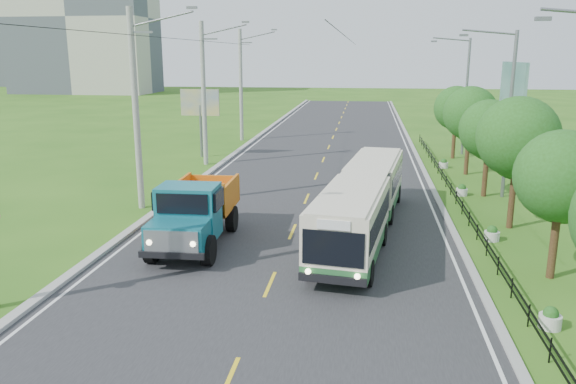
% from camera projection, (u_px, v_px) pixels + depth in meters
% --- Properties ---
extents(ground, '(240.00, 240.00, 0.00)m').
position_uv_depth(ground, '(270.00, 285.00, 19.41)').
color(ground, '#2D5F16').
rests_on(ground, ground).
extents(road, '(14.00, 120.00, 0.02)m').
position_uv_depth(road, '(319.00, 170.00, 38.65)').
color(road, '#28282B').
rests_on(road, ground).
extents(curb_left, '(0.40, 120.00, 0.15)m').
position_uv_depth(curb_left, '(217.00, 166.00, 39.60)').
color(curb_left, '#9E9E99').
rests_on(curb_left, ground).
extents(curb_right, '(0.30, 120.00, 0.10)m').
position_uv_depth(curb_right, '(425.00, 172.00, 37.68)').
color(curb_right, '#9E9E99').
rests_on(curb_right, ground).
extents(edge_line_left, '(0.12, 120.00, 0.00)m').
position_uv_depth(edge_line_left, '(225.00, 167.00, 39.53)').
color(edge_line_left, silver).
rests_on(edge_line_left, road).
extents(edge_line_right, '(0.12, 120.00, 0.00)m').
position_uv_depth(edge_line_right, '(417.00, 173.00, 37.75)').
color(edge_line_right, silver).
rests_on(edge_line_right, road).
extents(centre_dash, '(0.12, 2.20, 0.00)m').
position_uv_depth(centre_dash, '(270.00, 284.00, 19.40)').
color(centre_dash, yellow).
rests_on(centre_dash, road).
extents(railing_right, '(0.04, 40.00, 0.60)m').
position_uv_depth(railing_right, '(451.00, 190.00, 31.73)').
color(railing_right, black).
rests_on(railing_right, ground).
extents(pole_near, '(3.51, 0.32, 10.00)m').
position_uv_depth(pole_near, '(136.00, 109.00, 27.96)').
color(pole_near, gray).
rests_on(pole_near, ground).
extents(pole_mid, '(3.51, 0.32, 10.00)m').
position_uv_depth(pole_mid, '(204.00, 93.00, 39.51)').
color(pole_mid, gray).
rests_on(pole_mid, ground).
extents(pole_far, '(3.51, 0.32, 10.00)m').
position_uv_depth(pole_far, '(241.00, 85.00, 51.05)').
color(pole_far, gray).
rests_on(pole_far, ground).
extents(tree_second, '(3.18, 3.26, 5.30)m').
position_uv_depth(tree_second, '(561.00, 181.00, 19.31)').
color(tree_second, '#382314').
rests_on(tree_second, ground).
extents(tree_third, '(3.60, 3.62, 6.00)m').
position_uv_depth(tree_third, '(518.00, 141.00, 24.97)').
color(tree_third, '#382314').
rests_on(tree_third, ground).
extents(tree_fourth, '(3.24, 3.31, 5.40)m').
position_uv_depth(tree_fourth, '(489.00, 132.00, 30.84)').
color(tree_fourth, '#382314').
rests_on(tree_fourth, ground).
extents(tree_fifth, '(3.48, 3.52, 5.80)m').
position_uv_depth(tree_fifth, '(471.00, 116.00, 36.55)').
color(tree_fifth, '#382314').
rests_on(tree_fifth, ground).
extents(tree_back, '(3.30, 3.36, 5.50)m').
position_uv_depth(tree_back, '(456.00, 110.00, 42.37)').
color(tree_back, '#382314').
rests_on(tree_back, ground).
extents(streetlight_mid, '(3.02, 0.20, 9.07)m').
position_uv_depth(streetlight_mid, '(507.00, 109.00, 30.29)').
color(streetlight_mid, slate).
rests_on(streetlight_mid, ground).
extents(streetlight_far, '(3.02, 0.20, 9.07)m').
position_uv_depth(streetlight_far, '(464.00, 92.00, 43.75)').
color(streetlight_far, slate).
rests_on(streetlight_far, ground).
extents(planter_front, '(0.64, 0.64, 0.67)m').
position_uv_depth(planter_front, '(550.00, 319.00, 16.26)').
color(planter_front, silver).
rests_on(planter_front, ground).
extents(planter_near, '(0.64, 0.64, 0.67)m').
position_uv_depth(planter_near, '(492.00, 234.00, 23.96)').
color(planter_near, silver).
rests_on(planter_near, ground).
extents(planter_mid, '(0.64, 0.64, 0.67)m').
position_uv_depth(planter_mid, '(462.00, 190.00, 31.66)').
color(planter_mid, silver).
rests_on(planter_mid, ground).
extents(planter_far, '(0.64, 0.64, 0.67)m').
position_uv_depth(planter_far, '(443.00, 164.00, 39.35)').
color(planter_far, silver).
rests_on(planter_far, ground).
extents(billboard_left, '(3.00, 0.20, 5.20)m').
position_uv_depth(billboard_left, '(200.00, 107.00, 42.85)').
color(billboard_left, slate).
rests_on(billboard_left, ground).
extents(billboard_right, '(0.24, 6.00, 7.30)m').
position_uv_depth(billboard_right, '(512.00, 93.00, 35.73)').
color(billboard_right, slate).
rests_on(billboard_right, ground).
extents(apartment_near, '(28.00, 14.00, 30.00)m').
position_uv_depth(apartment_near, '(83.00, 18.00, 114.60)').
color(apartment_near, '#B7B2A3').
rests_on(apartment_near, ground).
extents(apartment_far, '(24.00, 14.00, 26.00)m').
position_uv_depth(apartment_far, '(39.00, 34.00, 142.48)').
color(apartment_far, '#B7B2A3').
rests_on(apartment_far, ground).
extents(bus, '(4.07, 14.18, 2.70)m').
position_uv_depth(bus, '(364.00, 198.00, 24.54)').
color(bus, '#276331').
rests_on(bus, ground).
extents(dump_truck, '(2.73, 6.60, 2.74)m').
position_uv_depth(dump_truck, '(195.00, 209.00, 23.18)').
color(dump_truck, '#136777').
rests_on(dump_truck, ground).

